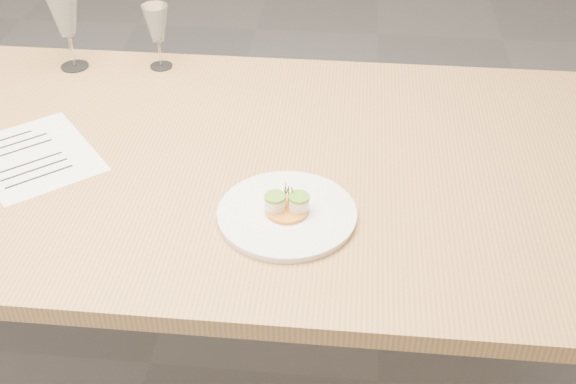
# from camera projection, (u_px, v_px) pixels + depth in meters

# --- Properties ---
(ground) EXTENTS (7.00, 7.00, 0.00)m
(ground) POSITION_uv_depth(u_px,v_px,m) (150.00, 363.00, 2.11)
(ground) COLOR slate
(ground) RESTS_ON ground
(dining_table) EXTENTS (2.40, 1.00, 0.75)m
(dining_table) POSITION_uv_depth(u_px,v_px,m) (116.00, 174.00, 1.70)
(dining_table) COLOR #B2864E
(dining_table) RESTS_ON ground
(dinner_plate) EXTENTS (0.28, 0.28, 0.07)m
(dinner_plate) POSITION_uv_depth(u_px,v_px,m) (287.00, 213.00, 1.46)
(dinner_plate) COLOR white
(dinner_plate) RESTS_ON dining_table
(recipe_sheet) EXTENTS (0.38, 0.38, 0.00)m
(recipe_sheet) POSITION_uv_depth(u_px,v_px,m) (35.00, 156.00, 1.64)
(recipe_sheet) COLOR white
(recipe_sheet) RESTS_ON dining_table
(wine_glass_2) EXTENTS (0.09, 0.09, 0.22)m
(wine_glass_2) POSITION_uv_depth(u_px,v_px,m) (65.00, 15.00, 1.90)
(wine_glass_2) COLOR white
(wine_glass_2) RESTS_ON dining_table
(wine_glass_3) EXTENTS (0.07, 0.07, 0.18)m
(wine_glass_3) POSITION_uv_depth(u_px,v_px,m) (156.00, 25.00, 1.92)
(wine_glass_3) COLOR white
(wine_glass_3) RESTS_ON dining_table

